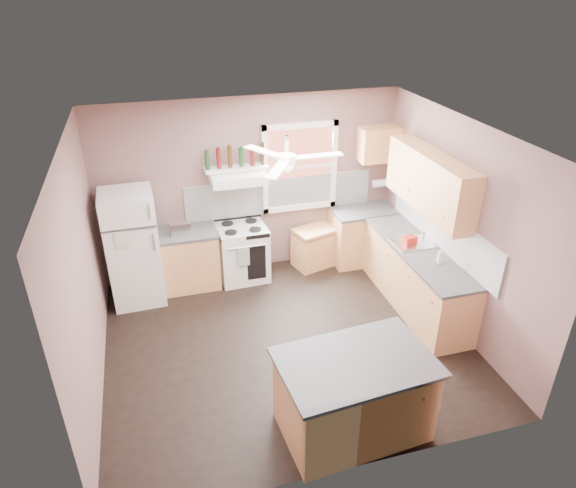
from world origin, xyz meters
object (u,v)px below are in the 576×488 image
object	(u,v)px
refrigerator	(133,248)
stove	(242,252)
cart	(315,247)
island	(354,397)
toaster	(181,228)

from	to	relation	value
refrigerator	stove	xyz separation A→B (m)	(1.55, 0.17, -0.39)
refrigerator	cart	xyz separation A→B (m)	(2.73, 0.22, -0.50)
island	stove	bearing A→B (deg)	93.98
refrigerator	island	distance (m)	3.71
cart	island	bearing A→B (deg)	-118.05
toaster	cart	xyz separation A→B (m)	(2.05, 0.12, -0.67)
refrigerator	cart	bearing A→B (deg)	2.92
refrigerator	cart	distance (m)	2.78
toaster	island	size ratio (longest dim) A/B	0.20
stove	refrigerator	bearing A→B (deg)	-176.08
refrigerator	island	xyz separation A→B (m)	(2.05, -3.07, -0.39)
stove	toaster	bearing A→B (deg)	-177.86
refrigerator	cart	world-z (taller)	refrigerator
refrigerator	island	size ratio (longest dim) A/B	1.17
refrigerator	island	bearing A→B (deg)	-58.00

